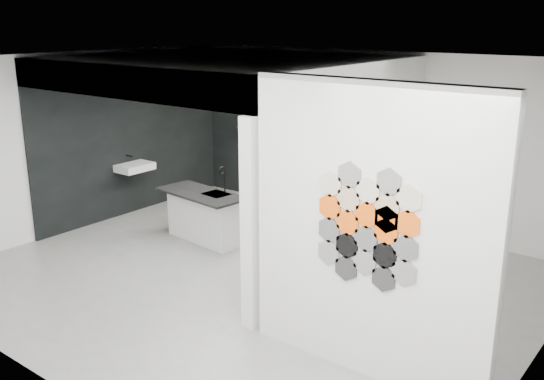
{
  "coord_description": "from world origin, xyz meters",
  "views": [
    {
      "loc": [
        4.72,
        -5.64,
        3.32
      ],
      "look_at": [
        0.1,
        0.3,
        1.15
      ],
      "focal_mm": 40.0,
      "sensor_mm": 36.0,
      "label": 1
    }
  ],
  "objects_px": {
    "utensil_cup": "(262,127)",
    "bottle_dark": "(283,128)",
    "kitchen_island": "(205,215)",
    "glass_vase": "(373,141)",
    "wall_basin": "(135,167)",
    "partition_panel": "(368,234)",
    "kettle": "(353,138)",
    "glass_bowl": "(373,142)",
    "stockpot": "(264,126)"
  },
  "relations": [
    {
      "from": "bottle_dark",
      "to": "wall_basin",
      "type": "bearing_deg",
      "value": -127.73
    },
    {
      "from": "wall_basin",
      "to": "glass_bowl",
      "type": "bearing_deg",
      "value": 31.35
    },
    {
      "from": "wall_basin",
      "to": "bottle_dark",
      "type": "distance_m",
      "value": 2.67
    },
    {
      "from": "stockpot",
      "to": "kettle",
      "type": "relative_size",
      "value": 1.19
    },
    {
      "from": "glass_vase",
      "to": "wall_basin",
      "type": "bearing_deg",
      "value": -148.65
    },
    {
      "from": "partition_panel",
      "to": "kettle",
      "type": "height_order",
      "value": "partition_panel"
    },
    {
      "from": "kitchen_island",
      "to": "stockpot",
      "type": "relative_size",
      "value": 7.83
    },
    {
      "from": "kitchen_island",
      "to": "kettle",
      "type": "relative_size",
      "value": 9.28
    },
    {
      "from": "kettle",
      "to": "glass_vase",
      "type": "height_order",
      "value": "glass_vase"
    },
    {
      "from": "wall_basin",
      "to": "kitchen_island",
      "type": "xyz_separation_m",
      "value": [
        1.78,
        -0.15,
        -0.45
      ]
    },
    {
      "from": "wall_basin",
      "to": "kitchen_island",
      "type": "height_order",
      "value": "kitchen_island"
    },
    {
      "from": "utensil_cup",
      "to": "stockpot",
      "type": "bearing_deg",
      "value": 0.0
    },
    {
      "from": "partition_panel",
      "to": "utensil_cup",
      "type": "bearing_deg",
      "value": 138.45
    },
    {
      "from": "kitchen_island",
      "to": "glass_vase",
      "type": "height_order",
      "value": "glass_vase"
    },
    {
      "from": "glass_vase",
      "to": "utensil_cup",
      "type": "distance_m",
      "value": 2.29
    },
    {
      "from": "partition_panel",
      "to": "glass_bowl",
      "type": "bearing_deg",
      "value": 118.23
    },
    {
      "from": "utensil_cup",
      "to": "bottle_dark",
      "type": "bearing_deg",
      "value": 0.0
    },
    {
      "from": "wall_basin",
      "to": "bottle_dark",
      "type": "height_order",
      "value": "bottle_dark"
    },
    {
      "from": "stockpot",
      "to": "glass_vase",
      "type": "relative_size",
      "value": 1.27
    },
    {
      "from": "glass_vase",
      "to": "glass_bowl",
      "type": "bearing_deg",
      "value": 0.0
    },
    {
      "from": "stockpot",
      "to": "kettle",
      "type": "height_order",
      "value": "stockpot"
    },
    {
      "from": "partition_panel",
      "to": "glass_bowl",
      "type": "xyz_separation_m",
      "value": [
        -2.08,
        3.87,
        -0.03
      ]
    },
    {
      "from": "wall_basin",
      "to": "kettle",
      "type": "distance_m",
      "value": 3.7
    },
    {
      "from": "partition_panel",
      "to": "wall_basin",
      "type": "distance_m",
      "value": 5.78
    },
    {
      "from": "bottle_dark",
      "to": "kitchen_island",
      "type": "bearing_deg",
      "value": -85.21
    },
    {
      "from": "glass_bowl",
      "to": "glass_vase",
      "type": "height_order",
      "value": "glass_vase"
    },
    {
      "from": "partition_panel",
      "to": "kitchen_island",
      "type": "relative_size",
      "value": 1.85
    },
    {
      "from": "partition_panel",
      "to": "stockpot",
      "type": "bearing_deg",
      "value": 138.03
    },
    {
      "from": "bottle_dark",
      "to": "kettle",
      "type": "bearing_deg",
      "value": 0.0
    },
    {
      "from": "kettle",
      "to": "glass_vase",
      "type": "relative_size",
      "value": 1.07
    },
    {
      "from": "stockpot",
      "to": "bottle_dark",
      "type": "height_order",
      "value": "stockpot"
    },
    {
      "from": "stockpot",
      "to": "utensil_cup",
      "type": "relative_size",
      "value": 2.03
    },
    {
      "from": "partition_panel",
      "to": "glass_bowl",
      "type": "relative_size",
      "value": 19.28
    },
    {
      "from": "glass_vase",
      "to": "kettle",
      "type": "bearing_deg",
      "value": 180.0
    },
    {
      "from": "stockpot",
      "to": "partition_panel",
      "type": "bearing_deg",
      "value": -41.97
    },
    {
      "from": "bottle_dark",
      "to": "utensil_cup",
      "type": "distance_m",
      "value": 0.49
    },
    {
      "from": "partition_panel",
      "to": "kitchen_island",
      "type": "xyz_separation_m",
      "value": [
        -3.68,
        1.65,
        -1.0
      ]
    },
    {
      "from": "wall_basin",
      "to": "kettle",
      "type": "xyz_separation_m",
      "value": [
        3.02,
        2.07,
        0.54
      ]
    },
    {
      "from": "kettle",
      "to": "glass_vase",
      "type": "xyz_separation_m",
      "value": [
        0.37,
        0.0,
        0.01
      ]
    },
    {
      "from": "wall_basin",
      "to": "kitchen_island",
      "type": "relative_size",
      "value": 0.4
    },
    {
      "from": "kitchen_island",
      "to": "bottle_dark",
      "type": "xyz_separation_m",
      "value": [
        -0.19,
        2.22,
        1.0
      ]
    },
    {
      "from": "wall_basin",
      "to": "stockpot",
      "type": "distance_m",
      "value": 2.44
    },
    {
      "from": "kitchen_island",
      "to": "bottle_dark",
      "type": "distance_m",
      "value": 2.44
    },
    {
      "from": "wall_basin",
      "to": "glass_vase",
      "type": "xyz_separation_m",
      "value": [
        3.39,
        2.07,
        0.55
      ]
    },
    {
      "from": "glass_bowl",
      "to": "kettle",
      "type": "bearing_deg",
      "value": 180.0
    },
    {
      "from": "wall_basin",
      "to": "stockpot",
      "type": "relative_size",
      "value": 3.1
    },
    {
      "from": "kitchen_island",
      "to": "glass_vase",
      "type": "distance_m",
      "value": 2.92
    },
    {
      "from": "kitchen_island",
      "to": "wall_basin",
      "type": "bearing_deg",
      "value": -178.79
    },
    {
      "from": "stockpot",
      "to": "glass_vase",
      "type": "height_order",
      "value": "stockpot"
    },
    {
      "from": "partition_panel",
      "to": "utensil_cup",
      "type": "relative_size",
      "value": 29.45
    }
  ]
}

